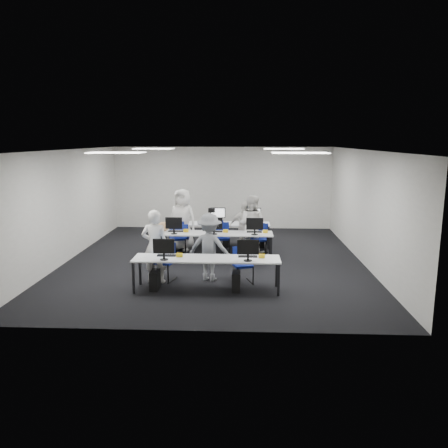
{
  "coord_description": "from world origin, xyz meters",
  "views": [
    {
      "loc": [
        0.81,
        -11.55,
        3.27
      ],
      "look_at": [
        0.27,
        0.1,
        1.0
      ],
      "focal_mm": 35.0,
      "sensor_mm": 36.0,
      "label": 1
    }
  ],
  "objects_px": {
    "desk_mid": "(215,235)",
    "chair_6": "(214,241)",
    "desk_front": "(207,260)",
    "chair_5": "(182,243)",
    "student_3": "(244,227)",
    "chair_0": "(165,269)",
    "chair_1": "(243,272)",
    "chair_3": "(222,244)",
    "student_1": "(251,224)",
    "student_2": "(182,220)",
    "chair_7": "(260,242)",
    "chair_4": "(258,245)",
    "photographer": "(210,247)",
    "chair_2": "(178,244)",
    "student_0": "(155,246)"
  },
  "relations": [
    {
      "from": "photographer",
      "to": "chair_2",
      "type": "bearing_deg",
      "value": -51.71
    },
    {
      "from": "chair_0",
      "to": "student_2",
      "type": "relative_size",
      "value": 0.48
    },
    {
      "from": "chair_0",
      "to": "chair_1",
      "type": "distance_m",
      "value": 1.84
    },
    {
      "from": "desk_front",
      "to": "chair_0",
      "type": "relative_size",
      "value": 3.64
    },
    {
      "from": "chair_2",
      "to": "chair_3",
      "type": "relative_size",
      "value": 1.02
    },
    {
      "from": "chair_1",
      "to": "chair_3",
      "type": "relative_size",
      "value": 0.93
    },
    {
      "from": "desk_mid",
      "to": "student_1",
      "type": "height_order",
      "value": "student_1"
    },
    {
      "from": "chair_6",
      "to": "student_1",
      "type": "xyz_separation_m",
      "value": [
        1.08,
        -0.11,
        0.55
      ]
    },
    {
      "from": "student_1",
      "to": "chair_1",
      "type": "bearing_deg",
      "value": 103.3
    },
    {
      "from": "chair_3",
      "to": "chair_7",
      "type": "bearing_deg",
      "value": 11.24
    },
    {
      "from": "chair_0",
      "to": "student_1",
      "type": "xyz_separation_m",
      "value": [
        2.07,
        2.62,
        0.57
      ]
    },
    {
      "from": "desk_front",
      "to": "student_2",
      "type": "distance_m",
      "value": 3.7
    },
    {
      "from": "chair_1",
      "to": "student_2",
      "type": "bearing_deg",
      "value": 102.06
    },
    {
      "from": "chair_4",
      "to": "desk_mid",
      "type": "bearing_deg",
      "value": -161.26
    },
    {
      "from": "student_0",
      "to": "photographer",
      "type": "bearing_deg",
      "value": -166.61
    },
    {
      "from": "chair_4",
      "to": "student_3",
      "type": "height_order",
      "value": "student_3"
    },
    {
      "from": "desk_mid",
      "to": "chair_0",
      "type": "bearing_deg",
      "value": -118.21
    },
    {
      "from": "chair_5",
      "to": "chair_6",
      "type": "bearing_deg",
      "value": 2.61
    },
    {
      "from": "student_1",
      "to": "student_0",
      "type": "bearing_deg",
      "value": 69.04
    },
    {
      "from": "chair_1",
      "to": "chair_3",
      "type": "distance_m",
      "value": 2.7
    },
    {
      "from": "desk_mid",
      "to": "chair_3",
      "type": "relative_size",
      "value": 3.61
    },
    {
      "from": "chair_1",
      "to": "chair_6",
      "type": "relative_size",
      "value": 0.86
    },
    {
      "from": "chair_0",
      "to": "chair_6",
      "type": "xyz_separation_m",
      "value": [
        0.98,
        2.74,
        0.03
      ]
    },
    {
      "from": "chair_3",
      "to": "chair_6",
      "type": "relative_size",
      "value": 0.92
    },
    {
      "from": "chair_1",
      "to": "student_1",
      "type": "xyz_separation_m",
      "value": [
        0.24,
        2.73,
        0.59
      ]
    },
    {
      "from": "chair_0",
      "to": "student_1",
      "type": "height_order",
      "value": "student_1"
    },
    {
      "from": "desk_mid",
      "to": "chair_7",
      "type": "distance_m",
      "value": 1.6
    },
    {
      "from": "student_0",
      "to": "chair_6",
      "type": "bearing_deg",
      "value": -107.51
    },
    {
      "from": "chair_0",
      "to": "chair_5",
      "type": "xyz_separation_m",
      "value": [
        0.04,
        2.67,
        -0.01
      ]
    },
    {
      "from": "chair_1",
      "to": "chair_4",
      "type": "height_order",
      "value": "chair_4"
    },
    {
      "from": "chair_0",
      "to": "student_1",
      "type": "relative_size",
      "value": 0.52
    },
    {
      "from": "chair_0",
      "to": "chair_2",
      "type": "distance_m",
      "value": 2.43
    },
    {
      "from": "chair_0",
      "to": "chair_6",
      "type": "bearing_deg",
      "value": 86.31
    },
    {
      "from": "chair_6",
      "to": "desk_mid",
      "type": "bearing_deg",
      "value": -100.81
    },
    {
      "from": "chair_2",
      "to": "student_2",
      "type": "xyz_separation_m",
      "value": [
        0.09,
        0.47,
        0.63
      ]
    },
    {
      "from": "desk_mid",
      "to": "student_3",
      "type": "height_order",
      "value": "student_3"
    },
    {
      "from": "desk_front",
      "to": "desk_mid",
      "type": "relative_size",
      "value": 1.0
    },
    {
      "from": "chair_3",
      "to": "chair_6",
      "type": "height_order",
      "value": "chair_6"
    },
    {
      "from": "chair_4",
      "to": "photographer",
      "type": "relative_size",
      "value": 0.56
    },
    {
      "from": "chair_1",
      "to": "chair_6",
      "type": "height_order",
      "value": "chair_6"
    },
    {
      "from": "chair_0",
      "to": "photographer",
      "type": "distance_m",
      "value": 1.18
    },
    {
      "from": "student_0",
      "to": "student_1",
      "type": "height_order",
      "value": "student_0"
    },
    {
      "from": "student_2",
      "to": "chair_5",
      "type": "bearing_deg",
      "value": -65.76
    },
    {
      "from": "chair_6",
      "to": "student_0",
      "type": "height_order",
      "value": "student_0"
    },
    {
      "from": "desk_mid",
      "to": "chair_6",
      "type": "xyz_separation_m",
      "value": [
        -0.06,
        0.79,
        -0.38
      ]
    },
    {
      "from": "desk_front",
      "to": "chair_0",
      "type": "distance_m",
      "value": 1.3
    },
    {
      "from": "desk_front",
      "to": "chair_0",
      "type": "xyz_separation_m",
      "value": [
        -1.05,
        0.65,
        -0.4
      ]
    },
    {
      "from": "student_0",
      "to": "photographer",
      "type": "height_order",
      "value": "student_0"
    },
    {
      "from": "desk_front",
      "to": "chair_5",
      "type": "distance_m",
      "value": 3.49
    },
    {
      "from": "chair_3",
      "to": "chair_6",
      "type": "xyz_separation_m",
      "value": [
        -0.24,
        0.21,
        0.02
      ]
    }
  ]
}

